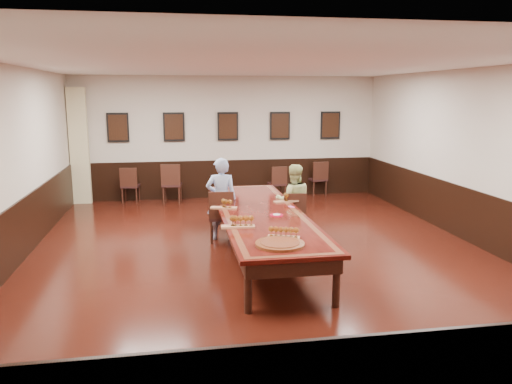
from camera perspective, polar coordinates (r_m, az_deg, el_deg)
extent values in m
cube|color=black|center=(8.73, 0.55, -7.14)|extent=(8.00, 10.00, 0.02)
cube|color=white|center=(8.31, 0.59, 14.45)|extent=(8.00, 10.00, 0.02)
cube|color=beige|center=(13.30, -3.26, 6.24)|extent=(8.00, 0.02, 3.20)
cube|color=beige|center=(3.66, 14.66, -7.19)|extent=(8.00, 0.02, 3.20)
cube|color=beige|center=(8.63, -26.69, 2.43)|extent=(0.02, 10.00, 3.20)
cube|color=beige|center=(9.89, 24.13, 3.61)|extent=(0.02, 10.00, 3.20)
imported|color=#4869B5|center=(9.42, -3.98, -0.81)|extent=(0.61, 0.44, 1.57)
imported|color=#C1CA7E|center=(9.66, 4.29, -0.98)|extent=(0.77, 0.63, 1.41)
cube|color=#F652AF|center=(8.90, 4.06, -1.70)|extent=(0.11, 0.15, 0.01)
cube|color=#CABE8B|center=(13.25, -19.56, 4.94)|extent=(0.45, 0.18, 2.90)
cube|color=black|center=(13.41, -3.19, 1.54)|extent=(7.98, 0.04, 1.00)
cube|color=black|center=(8.83, -25.88, -4.63)|extent=(0.04, 9.98, 1.00)
cube|color=black|center=(10.06, 23.50, -2.61)|extent=(0.04, 9.98, 1.00)
cube|color=#320A08|center=(8.53, 0.56, -2.48)|extent=(1.40, 5.00, 0.06)
cube|color=brown|center=(8.53, 0.56, -2.27)|extent=(1.28, 4.88, 0.00)
cube|color=#320A08|center=(8.53, 0.56, -2.26)|extent=(1.10, 4.70, 0.00)
cube|color=black|center=(8.57, 0.56, -3.46)|extent=(1.25, 4.85, 0.18)
cylinder|color=black|center=(6.37, -0.94, -10.83)|extent=(0.10, 0.10, 0.69)
cylinder|color=black|center=(6.63, 9.18, -10.07)|extent=(0.10, 0.10, 0.69)
cylinder|color=black|center=(10.79, -4.65, -1.68)|extent=(0.10, 0.10, 0.69)
cylinder|color=black|center=(10.94, 1.41, -1.46)|extent=(0.10, 0.10, 0.69)
cube|color=black|center=(13.20, -15.50, 7.12)|extent=(0.54, 0.03, 0.74)
cube|color=black|center=(13.18, -15.51, 7.12)|extent=(0.46, 0.01, 0.64)
cube|color=black|center=(13.13, -9.37, 7.36)|extent=(0.54, 0.03, 0.74)
cube|color=black|center=(13.11, -9.37, 7.35)|extent=(0.46, 0.01, 0.64)
cube|color=black|center=(13.21, -3.24, 7.51)|extent=(0.54, 0.03, 0.74)
cube|color=black|center=(13.19, -3.23, 7.50)|extent=(0.46, 0.01, 0.64)
cube|color=black|center=(13.44, 2.76, 7.57)|extent=(0.54, 0.03, 0.74)
cube|color=black|center=(13.42, 2.77, 7.57)|extent=(0.46, 0.01, 0.64)
cube|color=black|center=(13.81, 8.49, 7.56)|extent=(0.54, 0.03, 0.74)
cube|color=black|center=(13.79, 8.52, 7.55)|extent=(0.46, 0.01, 0.64)
cube|color=#AD6C48|center=(8.78, -3.70, -1.82)|extent=(0.48, 0.27, 0.03)
cube|color=#AD6C48|center=(9.30, 3.45, -1.08)|extent=(0.49, 0.24, 0.03)
cube|color=#AD6C48|center=(7.53, -2.07, -3.98)|extent=(0.52, 0.20, 0.03)
cube|color=#AD6C48|center=(6.99, 3.16, -5.20)|extent=(0.47, 0.29, 0.03)
cylinder|color=red|center=(8.25, 2.36, -2.68)|extent=(0.22, 0.22, 0.02)
cylinder|color=silver|center=(8.24, 2.36, -2.58)|extent=(0.12, 0.12, 0.01)
cylinder|color=#532410|center=(6.66, 2.75, -5.97)|extent=(0.80, 0.80, 0.04)
cylinder|color=brown|center=(6.65, 2.76, -5.75)|extent=(0.64, 0.64, 0.01)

